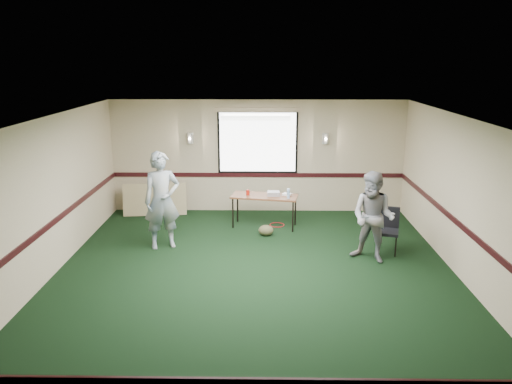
{
  "coord_description": "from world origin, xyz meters",
  "views": [
    {
      "loc": [
        0.14,
        -7.75,
        3.66
      ],
      "look_at": [
        0.0,
        1.3,
        1.2
      ],
      "focal_mm": 35.0,
      "sensor_mm": 36.0,
      "label": 1
    }
  ],
  "objects_px": {
    "folding_table": "(264,198)",
    "projector": "(273,194)",
    "conference_chair": "(388,226)",
    "person_right": "(373,217)",
    "person_left": "(162,200)"
  },
  "relations": [
    {
      "from": "folding_table",
      "to": "projector",
      "type": "distance_m",
      "value": 0.22
    },
    {
      "from": "folding_table",
      "to": "projector",
      "type": "xyz_separation_m",
      "value": [
        0.2,
        -0.0,
        0.1
      ]
    },
    {
      "from": "conference_chair",
      "to": "person_left",
      "type": "distance_m",
      "value": 4.4
    },
    {
      "from": "folding_table",
      "to": "person_left",
      "type": "relative_size",
      "value": 0.79
    },
    {
      "from": "conference_chair",
      "to": "person_left",
      "type": "xyz_separation_m",
      "value": [
        -4.37,
        0.16,
        0.45
      ]
    },
    {
      "from": "person_left",
      "to": "folding_table",
      "type": "bearing_deg",
      "value": 11.58
    },
    {
      "from": "folding_table",
      "to": "person_right",
      "type": "xyz_separation_m",
      "value": [
        1.97,
        -1.89,
        0.17
      ]
    },
    {
      "from": "folding_table",
      "to": "projector",
      "type": "height_order",
      "value": "projector"
    },
    {
      "from": "projector",
      "to": "person_right",
      "type": "height_order",
      "value": "person_right"
    },
    {
      "from": "person_left",
      "to": "person_right",
      "type": "relative_size",
      "value": 1.14
    },
    {
      "from": "folding_table",
      "to": "person_left",
      "type": "height_order",
      "value": "person_left"
    },
    {
      "from": "person_left",
      "to": "person_right",
      "type": "height_order",
      "value": "person_left"
    },
    {
      "from": "person_right",
      "to": "person_left",
      "type": "bearing_deg",
      "value": -156.69
    },
    {
      "from": "folding_table",
      "to": "person_left",
      "type": "distance_m",
      "value": 2.37
    },
    {
      "from": "conference_chair",
      "to": "person_right",
      "type": "relative_size",
      "value": 0.52
    }
  ]
}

